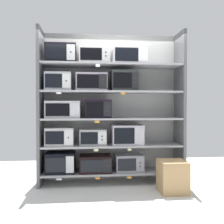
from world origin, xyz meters
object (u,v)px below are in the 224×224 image
object	(u,v)px
microwave_8	(59,82)
microwave_9	(91,82)
microwave_11	(61,54)
microwave_4	(93,137)
microwave_12	(94,56)
microwave_7	(98,109)
microwave_1	(95,163)
shipping_carton	(172,176)
microwave_3	(60,136)
microwave_10	(124,81)
microwave_5	(127,135)
microwave_2	(129,163)
microwave_0	(61,162)
microwave_6	(63,110)
microwave_13	(129,57)

from	to	relation	value
microwave_8	microwave_9	distance (m)	0.54
microwave_11	microwave_4	bearing A→B (deg)	0.02
microwave_12	microwave_7	bearing A→B (deg)	-0.06
microwave_1	shipping_carton	size ratio (longest dim) A/B	1.11
microwave_3	microwave_10	size ratio (longest dim) A/B	1.04
microwave_1	microwave_7	bearing A→B (deg)	-0.11
microwave_5	microwave_9	distance (m)	1.08
microwave_3	microwave_8	distance (m)	0.91
shipping_carton	microwave_2	bearing A→B (deg)	134.10
microwave_10	microwave_12	size ratio (longest dim) A/B	0.88
microwave_0	microwave_9	size ratio (longest dim) A/B	0.92
microwave_6	microwave_1	bearing A→B (deg)	-0.01
microwave_10	microwave_11	xyz separation A→B (m)	(-1.06, -0.00, 0.44)
microwave_3	microwave_13	world-z (taller)	microwave_13
microwave_2	microwave_8	bearing A→B (deg)	180.00
microwave_3	microwave_13	distance (m)	1.78
microwave_6	microwave_0	bearing A→B (deg)	179.93
microwave_13	microwave_4	bearing A→B (deg)	179.97
microwave_2	microwave_8	distance (m)	1.81
microwave_0	microwave_2	distance (m)	1.16
microwave_1	microwave_5	size ratio (longest dim) A/B	1.00
microwave_7	microwave_2	bearing A→B (deg)	0.00
microwave_4	shipping_carton	distance (m)	1.43
microwave_10	microwave_11	bearing A→B (deg)	-179.99
microwave_11	microwave_13	bearing A→B (deg)	-0.01
microwave_9	microwave_10	xyz separation A→B (m)	(0.55, 0.00, 0.02)
microwave_4	microwave_5	distance (m)	0.58
microwave_8	microwave_1	bearing A→B (deg)	-0.00
microwave_1	microwave_3	size ratio (longest dim) A/B	1.15
microwave_7	microwave_4	bearing A→B (deg)	179.96
microwave_2	shipping_carton	size ratio (longest dim) A/B	0.98
microwave_5	shipping_carton	world-z (taller)	microwave_5
microwave_9	microwave_12	size ratio (longest dim) A/B	1.02
microwave_6	microwave_9	bearing A→B (deg)	-0.03
microwave_5	microwave_7	distance (m)	0.67
microwave_8	microwave_12	size ratio (longest dim) A/B	0.84
microwave_7	microwave_10	world-z (taller)	microwave_10
microwave_2	shipping_carton	xyz separation A→B (m)	(0.57, -0.59, -0.10)
microwave_3	microwave_9	bearing A→B (deg)	-0.03
microwave_1	microwave_4	distance (m)	0.45
microwave_8	microwave_9	xyz separation A→B (m)	(0.54, -0.00, -0.00)
shipping_carton	microwave_10	bearing A→B (deg)	138.28
microwave_5	microwave_8	xyz separation A→B (m)	(-1.15, 0.00, 0.89)
microwave_3	microwave_9	size ratio (longest dim) A/B	0.89
microwave_5	microwave_9	xyz separation A→B (m)	(-0.61, 0.00, 0.89)
microwave_4	microwave_8	world-z (taller)	microwave_8
microwave_8	microwave_2	bearing A→B (deg)	-0.00
microwave_6	microwave_7	bearing A→B (deg)	-0.02
microwave_7	microwave_10	size ratio (longest dim) A/B	0.98
microwave_0	microwave_2	bearing A→B (deg)	-0.01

